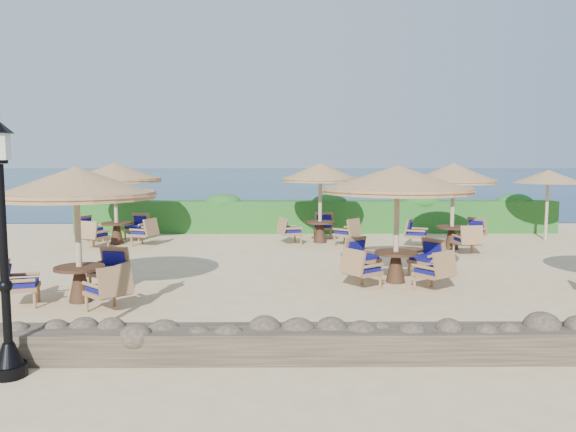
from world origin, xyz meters
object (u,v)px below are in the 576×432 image
at_px(cafe_set_4, 320,187).
at_px(cafe_set_5, 453,189).
at_px(lamp_post, 4,259).
at_px(cafe_set_0, 77,202).
at_px(cafe_set_1, 397,197).
at_px(cafe_set_3, 115,187).
at_px(extra_parasol, 548,177).

distance_m(cafe_set_4, cafe_set_5, 4.22).
xyz_separation_m(lamp_post, cafe_set_0, (-0.44, 3.78, 0.41)).
bearing_deg(cafe_set_1, cafe_set_0, -165.62).
bearing_deg(cafe_set_3, lamp_post, -80.36).
bearing_deg(cafe_set_0, cafe_set_4, 55.75).
relative_size(cafe_set_4, cafe_set_5, 0.99).
xyz_separation_m(cafe_set_0, cafe_set_4, (5.22, 7.67, -0.12)).
bearing_deg(cafe_set_1, cafe_set_4, 102.49).
distance_m(lamp_post, cafe_set_1, 8.20).
relative_size(cafe_set_1, cafe_set_3, 1.13).
height_order(lamp_post, cafe_set_0, lamp_post).
xyz_separation_m(extra_parasol, cafe_set_0, (-13.04, -8.22, -0.21)).
height_order(cafe_set_4, cafe_set_5, same).
distance_m(cafe_set_0, cafe_set_1, 6.76).
relative_size(extra_parasol, cafe_set_5, 0.87).
bearing_deg(cafe_set_0, extra_parasol, 32.22).
distance_m(extra_parasol, cafe_set_4, 7.84).
height_order(lamp_post, cafe_set_4, lamp_post).
xyz_separation_m(cafe_set_3, cafe_set_4, (6.68, 0.26, -0.03)).
distance_m(lamp_post, cafe_set_5, 13.35).
distance_m(cafe_set_1, cafe_set_5, 5.32).
bearing_deg(cafe_set_4, extra_parasol, 4.02).
relative_size(cafe_set_0, cafe_set_5, 1.11).
xyz_separation_m(cafe_set_1, cafe_set_4, (-1.33, 5.99, -0.11)).
height_order(cafe_set_3, cafe_set_5, same).
relative_size(lamp_post, extra_parasol, 1.38).
bearing_deg(cafe_set_4, cafe_set_0, -124.25).
distance_m(extra_parasol, cafe_set_0, 15.42).
bearing_deg(cafe_set_5, cafe_set_4, 160.87).
height_order(lamp_post, extra_parasol, lamp_post).
relative_size(extra_parasol, cafe_set_1, 0.71).
relative_size(lamp_post, cafe_set_4, 1.21).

